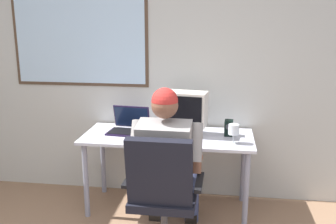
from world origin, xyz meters
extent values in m
cube|color=beige|center=(0.00, 2.38, 1.27)|extent=(4.43, 0.06, 2.54)
cube|color=#4C3828|center=(-0.61, 2.34, 1.56)|extent=(1.33, 0.01, 0.96)
cube|color=silver|center=(-0.61, 2.34, 1.56)|extent=(1.27, 0.02, 0.90)
cylinder|color=gray|center=(-0.41, 1.76, 0.34)|extent=(0.05, 0.05, 0.68)
cylinder|color=gray|center=(0.97, 1.76, 0.34)|extent=(0.05, 0.05, 0.68)
cylinder|color=gray|center=(-0.41, 2.25, 0.34)|extent=(0.05, 0.05, 0.68)
cylinder|color=gray|center=(0.97, 2.25, 0.34)|extent=(0.05, 0.05, 0.68)
cube|color=silver|center=(0.28, 2.00, 0.70)|extent=(1.51, 0.62, 0.03)
cube|color=black|center=(0.36, 1.31, 0.46)|extent=(0.47, 0.47, 0.06)
cube|color=black|center=(0.35, 1.11, 0.73)|extent=(0.44, 0.14, 0.49)
cube|color=black|center=(0.61, 1.31, 0.59)|extent=(0.05, 0.33, 0.02)
cube|color=black|center=(0.10, 1.31, 0.59)|extent=(0.05, 0.33, 0.02)
cylinder|color=#3B456D|center=(0.52, 1.57, 0.49)|extent=(0.16, 0.46, 0.15)
cylinder|color=#3B456D|center=(0.52, 1.80, 0.25)|extent=(0.12, 0.12, 0.49)
cube|color=black|center=(0.52, 1.86, 0.04)|extent=(0.10, 0.24, 0.08)
cylinder|color=#3B456D|center=(0.20, 1.57, 0.49)|extent=(0.16, 0.46, 0.15)
cylinder|color=#3B456D|center=(0.20, 1.81, 0.25)|extent=(0.12, 0.12, 0.49)
cube|color=black|center=(0.20, 1.87, 0.04)|extent=(0.10, 0.24, 0.08)
cube|color=gray|center=(0.36, 1.34, 0.75)|extent=(0.38, 0.29, 0.55)
sphere|color=brown|center=(0.36, 1.34, 1.14)|extent=(0.19, 0.19, 0.19)
sphere|color=red|center=(0.36, 1.34, 1.17)|extent=(0.19, 0.19, 0.19)
cylinder|color=gray|center=(0.58, 1.39, 0.86)|extent=(0.09, 0.18, 0.29)
cylinder|color=brown|center=(0.58, 1.48, 0.73)|extent=(0.08, 0.16, 0.27)
sphere|color=brown|center=(0.58, 1.52, 0.70)|extent=(0.09, 0.09, 0.09)
cylinder|color=gray|center=(0.14, 1.39, 0.86)|extent=(0.09, 0.22, 0.29)
cylinder|color=brown|center=(0.14, 1.53, 0.82)|extent=(0.08, 0.21, 0.26)
sphere|color=brown|center=(0.14, 1.63, 0.88)|extent=(0.09, 0.09, 0.09)
cube|color=beige|center=(0.44, 2.05, 0.72)|extent=(0.25, 0.21, 0.02)
cylinder|color=beige|center=(0.44, 2.05, 0.76)|extent=(0.04, 0.04, 0.07)
cube|color=beige|center=(0.44, 2.05, 0.95)|extent=(0.39, 0.25, 0.30)
cube|color=black|center=(0.42, 1.95, 0.95)|extent=(0.32, 0.05, 0.26)
cube|color=black|center=(-0.09, 2.01, 0.72)|extent=(0.36, 0.26, 0.02)
cube|color=black|center=(-0.09, 2.01, 0.73)|extent=(0.33, 0.23, 0.00)
cube|color=black|center=(-0.08, 2.15, 0.83)|extent=(0.35, 0.10, 0.21)
cube|color=#0F1933|center=(-0.08, 2.14, 0.83)|extent=(0.32, 0.08, 0.19)
cylinder|color=silver|center=(0.85, 1.86, 0.71)|extent=(0.06, 0.06, 0.00)
cylinder|color=silver|center=(0.85, 1.86, 0.75)|extent=(0.01, 0.01, 0.08)
cylinder|color=silver|center=(0.85, 1.86, 0.83)|extent=(0.09, 0.09, 0.08)
cylinder|color=maroon|center=(0.85, 1.86, 0.81)|extent=(0.08, 0.08, 0.03)
cube|color=black|center=(0.82, 2.08, 0.78)|extent=(0.08, 0.09, 0.14)
cylinder|color=#333338|center=(0.81, 2.03, 0.80)|extent=(0.05, 0.01, 0.05)
camera|label=1|loc=(0.75, -1.24, 1.75)|focal=41.26mm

